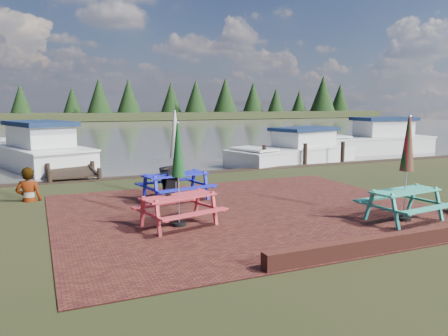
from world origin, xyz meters
name	(u,v)px	position (x,y,z in m)	size (l,w,h in m)	color
ground	(267,221)	(0.00, 0.00, 0.00)	(120.00, 120.00, 0.00)	black
paving	(247,211)	(0.00, 1.00, 0.01)	(9.00, 7.50, 0.02)	#371311
brick_wall	(427,233)	(2.15, -2.42, 0.15)	(6.21, 1.79, 0.30)	#4C1E16
water	(86,130)	(0.00, 37.00, 0.00)	(120.00, 60.00, 0.02)	#4C4941
far_treeline	(65,99)	(0.00, 66.00, 3.28)	(120.00, 10.00, 8.10)	black
picnic_table_teal	(406,185)	(2.80, -1.19, 0.81)	(1.82, 1.66, 2.31)	teal
picnic_table_red	(179,191)	(-1.93, 0.37, 0.77)	(1.89, 1.76, 2.20)	#B92F37
picnic_table_blue	(176,170)	(-1.24, 2.83, 0.84)	(1.98, 1.83, 2.39)	#1519A3
chalkboard	(171,183)	(-1.37, 2.91, 0.46)	(0.58, 0.80, 0.89)	black
jetty	(66,162)	(-3.50, 11.28, 0.11)	(1.76, 9.08, 1.00)	black
boat_jetty	(35,152)	(-4.71, 12.81, 0.47)	(5.02, 8.16, 2.24)	silver
boat_near	(295,152)	(6.48, 9.04, 0.35)	(7.14, 4.18, 1.83)	silver
boat_far	(373,142)	(12.94, 11.03, 0.46)	(7.23, 2.92, 2.22)	silver
person	(27,168)	(-4.90, 4.27, 0.91)	(0.67, 0.44, 1.83)	gray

